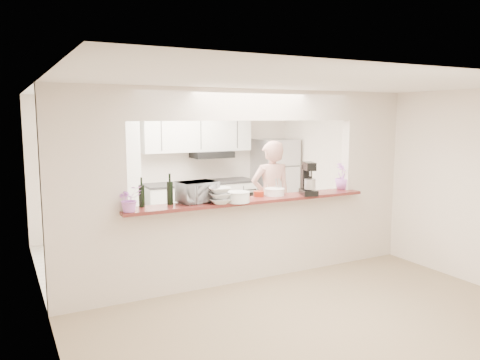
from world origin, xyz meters
TOP-DOWN VIEW (x-y plane):
  - floor at (0.00, 0.00)m, footprint 6.00×6.00m
  - tile_overlay at (0.00, 1.55)m, footprint 5.00×2.90m
  - partition at (0.00, 0.00)m, footprint 5.00×0.15m
  - bar_counter at (0.00, -0.00)m, footprint 3.40×0.38m
  - kitchen_cabinets at (-0.19, 2.72)m, footprint 3.15×0.62m
  - refrigerator at (2.05, 2.65)m, footprint 0.75×0.70m
  - flower_left at (-1.60, -0.15)m, footprint 0.32×0.29m
  - wine_bottle_a at (-1.05, 0.07)m, footprint 0.08×0.08m
  - wine_bottle_b at (-1.40, 0.07)m, footprint 0.07×0.07m
  - toaster_oven at (-0.70, 0.05)m, footprint 0.52×0.39m
  - serving_bowls at (-0.49, -0.17)m, footprint 0.31×0.31m
  - plate_stack_a at (-0.25, -0.19)m, footprint 0.29×0.29m
  - plate_stack_b at (0.42, 0.03)m, footprint 0.27×0.27m
  - red_bowl at (0.20, 0.08)m, footprint 0.14×0.14m
  - tan_bowl at (0.40, 0.08)m, footprint 0.16×0.16m
  - utensil_caddy at (0.45, 0.05)m, footprint 0.27×0.22m
  - stand_mixer at (0.86, -0.14)m, footprint 0.28×0.35m
  - flower_right at (1.60, 0.05)m, footprint 0.24×0.24m
  - person at (0.83, 0.80)m, footprint 0.70×0.50m

SIDE VIEW (x-z plane):
  - floor at x=0.00m, z-range 0.00..0.00m
  - tile_overlay at x=0.00m, z-range 0.00..0.01m
  - bar_counter at x=0.00m, z-range 0.03..1.12m
  - refrigerator at x=2.05m, z-range 0.00..1.70m
  - person at x=0.83m, z-range 0.00..1.78m
  - kitchen_cabinets at x=-0.19m, z-range -0.15..2.10m
  - red_bowl at x=0.20m, z-range 1.09..1.16m
  - tan_bowl at x=0.40m, z-range 1.09..1.17m
  - plate_stack_b at x=0.42m, z-range 1.09..1.19m
  - plate_stack_a at x=-0.25m, z-range 1.09..1.22m
  - utensil_caddy at x=0.45m, z-range 1.07..1.30m
  - serving_bowls at x=-0.49m, z-range 1.09..1.29m
  - toaster_oven at x=-0.70m, z-range 1.09..1.35m
  - wine_bottle_b at x=-1.40m, z-range 1.05..1.40m
  - wine_bottle_a at x=-1.05m, z-range 1.05..1.43m
  - flower_left at x=-1.60m, z-range 1.09..1.39m
  - flower_right at x=1.60m, z-range 1.09..1.47m
  - stand_mixer at x=0.86m, z-range 1.07..1.52m
  - partition at x=0.00m, z-range 0.23..2.73m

